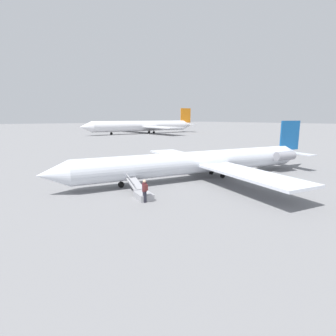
# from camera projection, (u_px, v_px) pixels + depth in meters

# --- Properties ---
(ground_plane) EXTENTS (600.00, 600.00, 0.00)m
(ground_plane) POSITION_uv_depth(u_px,v_px,m) (197.00, 179.00, 27.34)
(ground_plane) COLOR slate
(airplane_main) EXTENTS (30.25, 23.52, 5.90)m
(airplane_main) POSITION_uv_depth(u_px,v_px,m) (205.00, 161.00, 27.38)
(airplane_main) COLOR silver
(airplane_main) RESTS_ON ground
(airplane_far_right) EXTENTS (51.32, 39.14, 10.44)m
(airplane_far_right) POSITION_uv_depth(u_px,v_px,m) (145.00, 126.00, 105.12)
(airplane_far_right) COLOR silver
(airplane_far_right) RESTS_ON ground
(boarding_stairs) EXTENTS (1.78, 4.13, 1.54)m
(boarding_stairs) POSITION_uv_depth(u_px,v_px,m) (142.00, 193.00, 20.79)
(boarding_stairs) COLOR #99999E
(boarding_stairs) RESTS_ON ground
(passenger) EXTENTS (0.39, 0.56, 1.74)m
(passenger) POSITION_uv_depth(u_px,v_px,m) (145.00, 189.00, 19.43)
(passenger) COLOR #23232D
(passenger) RESTS_ON ground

